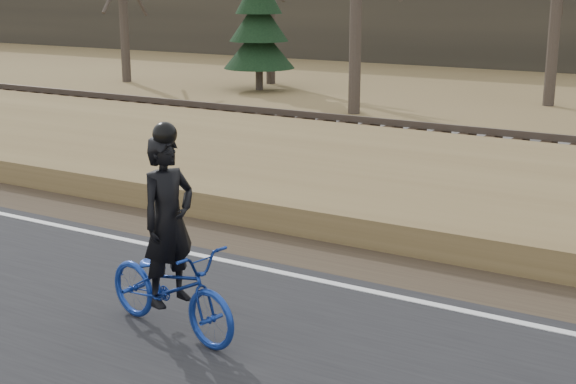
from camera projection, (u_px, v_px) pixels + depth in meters
The scene contains 9 objects.
ground at pixel (5, 223), 13.13m from camera, with size 120.00×120.00×0.00m, color olive.
edge_line at pixel (15, 216), 13.28m from camera, with size 120.00×0.12×0.01m, color silver.
shoulder at pixel (60, 205), 14.12m from camera, with size 120.00×1.60×0.04m, color #473A2B.
embankment at pixel (168, 163), 16.56m from camera, with size 120.00×5.00×0.44m, color olive.
ballast at pixel (266, 134), 19.71m from camera, with size 120.00×3.00×0.45m, color slate.
railroad at pixel (266, 121), 19.64m from camera, with size 120.00×2.40×0.29m.
treeline_backdrop at pixel (519, 1), 37.28m from camera, with size 120.00×4.00×6.00m, color #383328.
cyclist at pixel (170, 268), 8.72m from camera, with size 2.07×1.04×2.35m.
conifer at pixel (259, 21), 28.95m from camera, with size 2.60×2.60×5.29m.
Camera 1 is at (10.44, -8.41, 3.80)m, focal length 50.00 mm.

